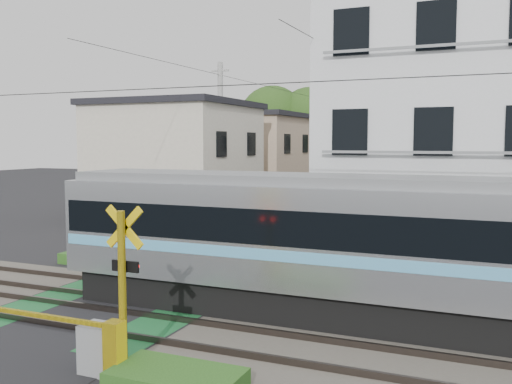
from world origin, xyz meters
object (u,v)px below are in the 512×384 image
at_px(crossing_signal_near, 103,337).
at_px(pedestrian, 389,183).
at_px(crossing_signal_far, 117,247).
at_px(apartment_block, 484,129).

distance_m(crossing_signal_near, pedestrian, 39.09).
xyz_separation_m(crossing_signal_far, apartment_block, (11.09, 5.84, 3.94)).
relative_size(crossing_signal_near, pedestrian, 2.68).
bearing_deg(apartment_block, pedestrian, 106.72).
relative_size(apartment_block, pedestrian, 5.78).
distance_m(crossing_signal_near, crossing_signal_far, 8.95).
xyz_separation_m(crossing_signal_near, crossing_signal_far, (-5.17, 7.31, 0.00)).
xyz_separation_m(crossing_signal_near, pedestrian, (-1.87, 39.05, 0.17)).
height_order(crossing_signal_near, crossing_signal_far, same).
bearing_deg(crossing_signal_near, pedestrian, 92.74).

